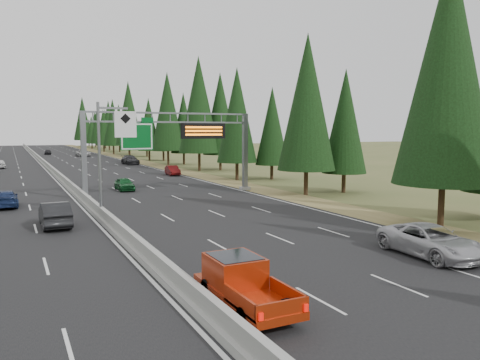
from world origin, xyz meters
The scene contains 15 objects.
road centered at (0.00, 80.00, 0.04)m, with size 32.00×260.00×0.08m, color black.
shoulder_right centered at (17.80, 80.00, 0.03)m, with size 3.60×260.00×0.06m, color olive.
median_barrier centered at (0.00, 80.00, 0.41)m, with size 0.70×260.00×0.85m.
sign_gantry centered at (8.92, 34.88, 5.27)m, with size 16.75×0.98×7.80m.
hov_sign_pole centered at (0.58, 24.97, 4.72)m, with size 2.80×0.50×8.00m.
tree_row_right centered at (21.49, 62.76, 9.10)m, with size 11.40×241.07×18.78m.
silver_minivan centered at (12.58, 8.00, 0.84)m, with size 2.53×5.48×1.52m, color #ABAAAF.
red_pickup centered at (1.50, 6.41, 1.00)m, with size 1.81×5.08×1.66m.
car_ahead_green centered at (4.91, 40.00, 0.73)m, with size 1.54×3.84×1.31m, color #125223.
car_ahead_dkred centered at (14.50, 53.66, 0.74)m, with size 1.39×4.00×1.32m, color #5F0D0E.
car_ahead_dkgrey centered at (14.19, 77.36, 0.89)m, with size 2.28×5.61×1.63m, color black.
car_ahead_white centered at (10.30, 109.15, 0.85)m, with size 2.55×5.53×1.54m, color #B6B6B6.
car_ahead_far centered at (3.39, 122.13, 0.76)m, with size 1.60×3.98×1.36m, color black.
car_onc_near centered at (-3.08, 23.71, 0.87)m, with size 1.67×4.78×1.58m, color black.
car_onc_blue centered at (-5.97, 33.57, 0.75)m, with size 1.87×4.60×1.34m, color navy.
Camera 1 is at (-5.49, -7.78, 6.13)m, focal length 35.00 mm.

